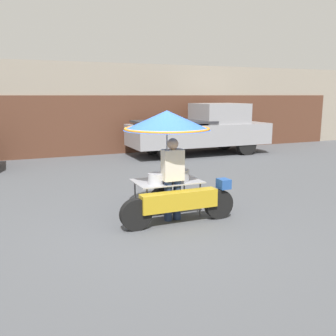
# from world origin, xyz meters

# --- Properties ---
(ground_plane) EXTENTS (36.00, 36.00, 0.00)m
(ground_plane) POSITION_xyz_m (0.00, 0.00, 0.00)
(ground_plane) COLOR #4C4F54
(shopfront_building) EXTENTS (28.00, 2.06, 3.48)m
(shopfront_building) POSITION_xyz_m (0.00, 9.40, 1.73)
(shopfront_building) COLOR gray
(shopfront_building) RESTS_ON ground
(vendor_motorcycle_cart) EXTENTS (2.17, 1.62, 1.99)m
(vendor_motorcycle_cart) POSITION_xyz_m (0.32, 0.44, 1.49)
(vendor_motorcycle_cart) COLOR black
(vendor_motorcycle_cart) RESTS_ON ground
(vendor_person) EXTENTS (0.38, 0.22, 1.52)m
(vendor_person) POSITION_xyz_m (0.30, 0.21, 0.84)
(vendor_person) COLOR navy
(vendor_person) RESTS_ON ground
(pickup_truck) EXTENTS (5.43, 1.92, 1.95)m
(pickup_truck) POSITION_xyz_m (4.49, 6.97, 0.95)
(pickup_truck) COLOR black
(pickup_truck) RESTS_ON ground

